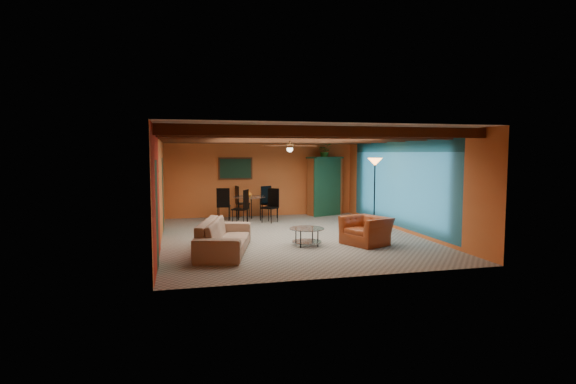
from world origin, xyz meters
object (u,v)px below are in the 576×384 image
object	(u,v)px
floor_lamp	(374,193)
potted_plant	(325,151)
armoire	(325,187)
armchair	(366,231)
vase	(249,184)
dining_table	(249,204)
sofa	(225,236)
coffee_table	(307,237)

from	to	relation	value
floor_lamp	potted_plant	world-z (taller)	potted_plant
armoire	floor_lamp	world-z (taller)	floor_lamp
armoire	floor_lamp	xyz separation A→B (m)	(0.45, -3.12, 0.03)
armchair	vase	bearing A→B (deg)	-177.98
dining_table	vase	bearing A→B (deg)	0.00
armoire	floor_lamp	distance (m)	3.15
sofa	coffee_table	xyz separation A→B (m)	(1.96, 0.26, -0.14)
dining_table	armoire	size ratio (longest dim) A/B	1.04
potted_plant	vase	xyz separation A→B (m)	(-2.79, -0.67, -1.08)
armoire	armchair	bearing A→B (deg)	-118.29
armchair	dining_table	world-z (taller)	dining_table
armoire	sofa	bearing A→B (deg)	-148.76
armoire	vase	distance (m)	2.87
armchair	armoire	xyz separation A→B (m)	(0.68, 5.13, 0.66)
armchair	dining_table	distance (m)	4.94
armchair	sofa	bearing A→B (deg)	-112.39
dining_table	potted_plant	distance (m)	3.33
armchair	coffee_table	world-z (taller)	armchair
armoire	floor_lamp	size ratio (longest dim) A/B	0.97
armchair	floor_lamp	size ratio (longest dim) A/B	0.50
armoire	potted_plant	size ratio (longest dim) A/B	3.80
armchair	floor_lamp	world-z (taller)	floor_lamp
dining_table	vase	world-z (taller)	vase
armoire	potted_plant	world-z (taller)	potted_plant
potted_plant	sofa	bearing A→B (deg)	-128.04
coffee_table	floor_lamp	size ratio (longest dim) A/B	0.41
sofa	dining_table	distance (m)	4.69
potted_plant	vase	world-z (taller)	potted_plant
dining_table	potted_plant	world-z (taller)	potted_plant
coffee_table	armoire	bearing A→B (deg)	66.91
vase	dining_table	bearing A→B (deg)	0.00
armoire	vase	world-z (taller)	armoire
potted_plant	coffee_table	bearing A→B (deg)	-113.09
vase	coffee_table	bearing A→B (deg)	-80.80
armchair	coffee_table	xyz separation A→B (m)	(-1.42, 0.21, -0.12)
floor_lamp	potted_plant	size ratio (longest dim) A/B	3.92
armchair	armoire	bearing A→B (deg)	149.21
vase	potted_plant	bearing A→B (deg)	13.48
coffee_table	armoire	distance (m)	5.41
sofa	coffee_table	distance (m)	1.98
armchair	vase	distance (m)	5.01
armchair	vase	xyz separation A→B (m)	(-2.10, 4.47, 0.83)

